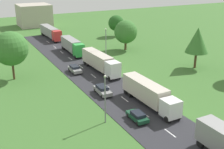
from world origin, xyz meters
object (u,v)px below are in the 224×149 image
at_px(tree_pine, 126,32).
at_px(lamppost_third, 106,45).
at_px(tree_maple, 116,23).
at_px(truck_fourth, 72,45).
at_px(truck_fifth, 51,32).
at_px(car_third, 137,116).
at_px(truck_second, 149,93).
at_px(lamppost_second, 105,96).
at_px(tree_ash, 197,40).
at_px(car_fifth, 75,69).
at_px(car_fourth, 103,90).
at_px(truck_third, 100,62).
at_px(tree_birch, 11,49).
at_px(distant_building, 34,15).

bearing_deg(tree_pine, lamppost_third, -138.27).
bearing_deg(tree_maple, truck_fourth, -146.76).
bearing_deg(truck_fifth, car_third, -94.26).
xyz_separation_m(truck_second, lamppost_second, (-8.78, -1.86, 1.97)).
bearing_deg(truck_fifth, lamppost_third, -83.81).
xyz_separation_m(lamppost_second, tree_pine, (23.00, 33.98, 0.82)).
bearing_deg(lamppost_second, tree_ash, 24.34).
bearing_deg(car_fifth, tree_pine, 30.86).
xyz_separation_m(car_fourth, car_fifth, (-0.20, 13.25, -0.02)).
xyz_separation_m(truck_fourth, lamppost_third, (3.51, -12.85, 2.59)).
bearing_deg(truck_fourth, lamppost_second, -103.20).
distance_m(car_third, tree_maple, 57.84).
bearing_deg(truck_fourth, truck_third, -89.06).
height_order(truck_fourth, tree_ash, tree_ash).
bearing_deg(tree_ash, lamppost_second, -155.66).
relative_size(lamppost_second, tree_pine, 0.90).
bearing_deg(car_fourth, tree_birch, 129.63).
xyz_separation_m(lamppost_third, tree_birch, (-20.74, 0.01, 1.63)).
bearing_deg(lamppost_third, car_fifth, -167.52).
xyz_separation_m(truck_fifth, lamppost_third, (3.53, -32.53, 2.61)).
bearing_deg(distant_building, car_third, -93.61).
distance_m(truck_fifth, car_fifth, 34.76).
bearing_deg(car_fourth, distant_building, 85.59).
bearing_deg(lamppost_second, car_fifth, 80.35).
bearing_deg(tree_ash, truck_second, -150.89).
xyz_separation_m(car_fourth, lamppost_third, (8.22, 15.12, 3.90)).
relative_size(car_third, car_fourth, 0.87).
bearing_deg(lamppost_third, truck_third, -131.40).
height_order(truck_second, distant_building, distant_building).
height_order(truck_third, tree_birch, tree_birch).
xyz_separation_m(tree_birch, tree_ash, (37.47, -11.30, -0.06)).
xyz_separation_m(truck_fifth, car_fourth, (-4.69, -47.65, -1.29)).
bearing_deg(car_third, tree_pine, 62.46).
bearing_deg(car_fourth, tree_maple, 58.86).
distance_m(truck_third, lamppost_second, 22.67).
bearing_deg(car_third, truck_fourth, 83.59).
relative_size(tree_ash, distant_building, 0.77).
xyz_separation_m(truck_fourth, distant_building, (0.88, 44.44, 1.94)).
bearing_deg(distant_building, truck_third, -90.58).
bearing_deg(truck_fifth, distant_building, 87.92).
distance_m(car_fourth, lamppost_second, 10.63).
xyz_separation_m(truck_third, car_fourth, (-4.97, -11.44, -1.39)).
distance_m(truck_third, distant_building, 60.99).
relative_size(truck_fourth, car_fifth, 2.82).
bearing_deg(tree_birch, distant_building, 72.45).
height_order(truck_second, lamppost_third, lamppost_third).
height_order(truck_fourth, car_fourth, truck_fourth).
xyz_separation_m(truck_second, tree_birch, (-17.28, 22.54, 4.22)).
xyz_separation_m(tree_birch, distant_building, (18.12, 57.27, -2.29)).
bearing_deg(truck_fifth, tree_ash, -65.19).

